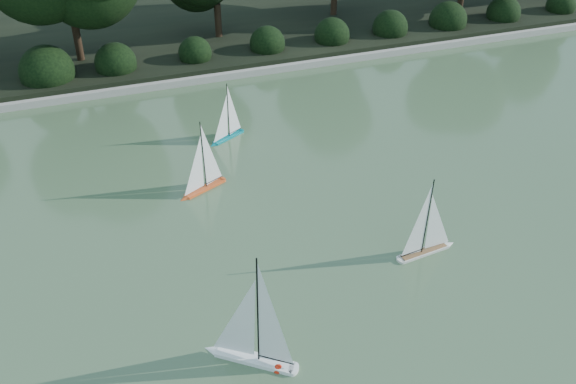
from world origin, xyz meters
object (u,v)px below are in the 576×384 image
Objects in this scene: sailboat_white_a at (247,344)px; sailboat_white_b at (429,240)px; sailboat_teal at (225,130)px; sailboat_orange at (201,180)px; race_buoy at (278,370)px.

sailboat_white_a is 1.19× the size of sailboat_white_b.
sailboat_teal is (-2.13, 5.06, -0.03)m from sailboat_white_b.
sailboat_white_b is 5.49m from sailboat_teal.
sailboat_white_a is at bearing -95.54° from sailboat_orange.
sailboat_teal is at bearing 80.45° from race_buoy.
sailboat_teal is 9.02× the size of race_buoy.
sailboat_orange is at bearing -118.47° from sailboat_teal.
race_buoy is (0.33, -0.33, -0.30)m from sailboat_white_a.
sailboat_orange is at bearing 84.46° from sailboat_white_a.
sailboat_white_a is 12.55× the size of race_buoy.
sailboat_white_a reaches higher than sailboat_teal.
race_buoy is at bearing -44.54° from sailboat_white_a.
sailboat_white_a is at bearing -102.93° from sailboat_teal.
sailboat_orange reaches higher than sailboat_teal.
sailboat_white_a is 4.43m from sailboat_orange.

